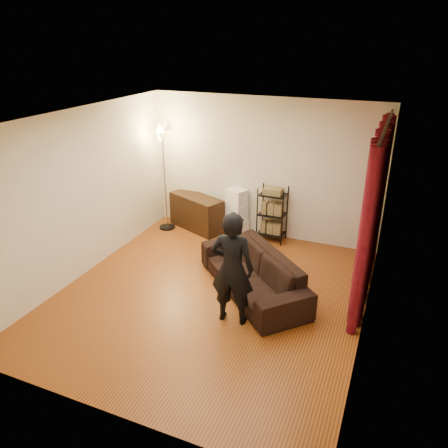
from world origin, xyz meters
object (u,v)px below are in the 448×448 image
at_px(sofa, 253,272).
at_px(wire_shelf, 272,214).
at_px(storage_boxes, 237,212).
at_px(media_cabinet, 197,212).
at_px(person, 232,269).
at_px(floor_lamp, 165,178).

bearing_deg(sofa, wire_shelf, 141.90).
relative_size(storage_boxes, wire_shelf, 0.86).
bearing_deg(sofa, storage_boxes, 161.45).
distance_m(media_cabinet, storage_boxes, 0.86).
xyz_separation_m(sofa, person, (-0.01, -0.83, 0.49)).
distance_m(media_cabinet, wire_shelf, 1.60).
bearing_deg(floor_lamp, media_cabinet, 21.55).
height_order(media_cabinet, storage_boxes, storage_boxes).
bearing_deg(storage_boxes, sofa, -62.27).
distance_m(person, floor_lamp, 3.45).
xyz_separation_m(person, storage_boxes, (-1.00, 2.76, -0.35)).
bearing_deg(storage_boxes, person, -70.12).
bearing_deg(floor_lamp, sofa, -33.50).
bearing_deg(wire_shelf, person, -68.10).
bearing_deg(floor_lamp, person, -45.29).
distance_m(person, wire_shelf, 2.75).
height_order(sofa, media_cabinet, media_cabinet).
xyz_separation_m(person, media_cabinet, (-1.85, 2.68, -0.47)).
bearing_deg(media_cabinet, person, -32.56).
distance_m(sofa, wire_shelf, 1.92).
height_order(storage_boxes, wire_shelf, wire_shelf).
height_order(media_cabinet, wire_shelf, wire_shelf).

